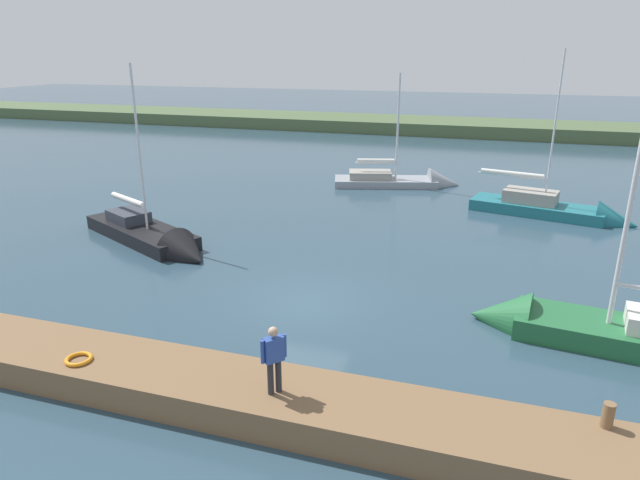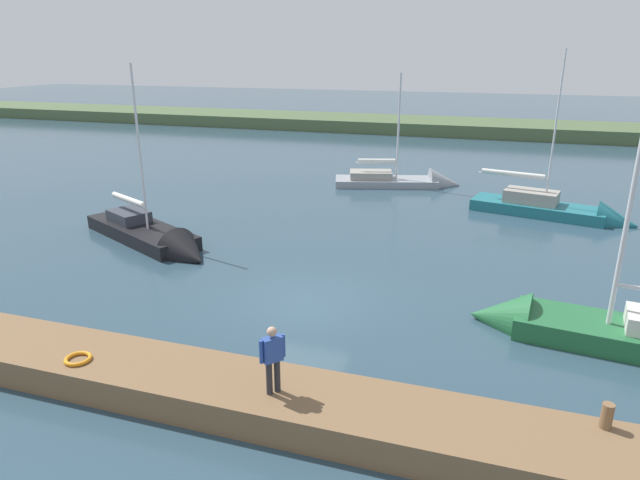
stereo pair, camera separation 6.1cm
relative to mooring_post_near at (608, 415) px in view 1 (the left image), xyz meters
The scene contains 10 objects.
ground_plane 9.80m from the mooring_post_near, 32.19° to the right, with size 200.00×200.00×0.00m, color #2D4756.
far_shoreline 48.56m from the mooring_post_near, 80.22° to the right, with size 180.00×8.00×2.40m, color #4C603D.
dock_pier 8.31m from the mooring_post_near, ahead, with size 23.56×2.13×0.75m, color brown.
mooring_post_near is the anchor object (origin of this frame).
life_ring_buoy 12.01m from the mooring_post_near, ahead, with size 0.66×0.66×0.10m, color orange.
sailboat_far_right 18.57m from the mooring_post_near, 92.10° to the right, with size 8.09×3.74×9.00m.
sailboat_inner_slip 24.40m from the mooring_post_near, 71.47° to the right, with size 7.97×4.10×7.72m.
sailboat_near_dock 5.40m from the mooring_post_near, 93.36° to the right, with size 7.59×2.84×8.61m.
sailboat_far_left 18.50m from the mooring_post_near, 28.02° to the right, with size 7.95×5.28×8.36m.
person_on_dock 6.95m from the mooring_post_near, ahead, with size 0.45×0.50×1.63m.
Camera 1 is at (-5.60, 15.98, 8.01)m, focal length 31.29 mm.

